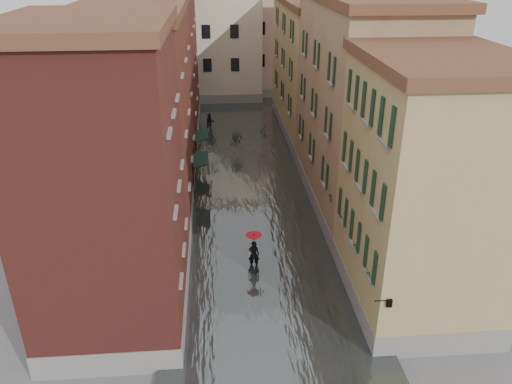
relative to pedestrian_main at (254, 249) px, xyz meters
name	(u,v)px	position (x,y,z in m)	size (l,w,h in m)	color
ground	(265,280)	(0.49, -1.25, -1.22)	(120.00, 120.00, 0.00)	#5D5E60
floodwater	(248,178)	(0.49, 11.75, -1.12)	(10.00, 60.00, 0.20)	#414748
building_left_near	(106,190)	(-6.51, -3.25, 5.28)	(6.00, 8.00, 13.00)	maroon
building_left_mid	(140,118)	(-6.51, 7.75, 5.03)	(6.00, 14.00, 12.50)	maroon
building_left_far	(161,59)	(-6.51, 22.75, 5.78)	(6.00, 16.00, 14.00)	maroon
building_right_near	(425,194)	(7.49, -3.25, 4.53)	(6.00, 8.00, 11.50)	#9A874F
building_right_mid	(360,109)	(7.49, 7.75, 5.28)	(6.00, 14.00, 13.00)	#9F8860
building_right_far	(315,71)	(7.49, 22.75, 4.53)	(6.00, 16.00, 11.50)	#9A874F
building_end_cream	(207,40)	(-2.51, 36.75, 5.28)	(12.00, 9.00, 13.00)	beige
building_end_pink	(282,40)	(6.49, 38.75, 4.78)	(10.00, 9.00, 12.00)	tan
awning_near	(200,160)	(-2.99, 9.83, 1.24)	(1.09, 2.73, 2.80)	black
awning_far	(201,136)	(-2.99, 14.92, 1.24)	(1.09, 2.73, 2.80)	black
wall_lantern	(388,302)	(4.83, -7.25, 1.79)	(0.71, 0.22, 0.35)	black
window_planters	(345,214)	(4.61, -0.73, 2.29)	(0.59, 10.69, 0.84)	brown
pedestrian_main	(254,249)	(0.00, 0.00, 0.00)	(0.89, 0.89, 2.06)	black
pedestrian_far	(210,122)	(-2.37, 23.29, -0.33)	(0.86, 0.67, 1.76)	black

